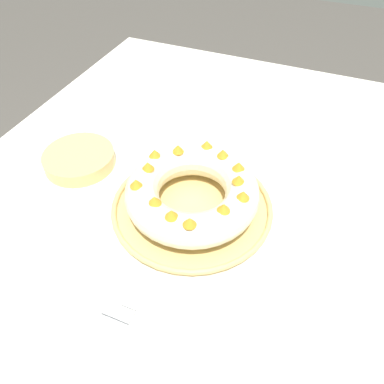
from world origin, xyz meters
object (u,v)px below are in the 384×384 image
serving_knife (156,344)px  cake_knife (176,321)px  bundt_cake (192,192)px  serving_dish (192,207)px  fork (146,325)px  side_bowl (79,159)px

serving_knife → cake_knife: size_ratio=1.18×
bundt_cake → cake_knife: bundt_cake is taller
serving_knife → serving_dish: bearing=15.1°
fork → side_bowl: bearing=53.0°
bundt_cake → cake_knife: size_ratio=1.56×
cake_knife → side_bowl: side_bowl is taller
fork → side_bowl: side_bowl is taller
cake_knife → fork: bearing=117.9°
fork → cake_knife: 0.05m
serving_dish → fork: (-0.28, -0.03, -0.01)m
bundt_cake → cake_knife: (-0.26, -0.07, -0.06)m
serving_dish → fork: bearing=-173.9°
serving_knife → cake_knife: same height
serving_dish → bundt_cake: size_ratio=1.24×
serving_dish → bundt_cake: 0.05m
bundt_cake → fork: bundt_cake is taller
serving_dish → side_bowl: bearing=83.4°
serving_dish → bundt_cake: bundt_cake is taller
fork → serving_knife: bearing=-123.1°
cake_knife → side_bowl: bearing=51.3°
serving_knife → side_bowl: (0.34, 0.38, 0.01)m
cake_knife → serving_knife: bearing=162.6°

